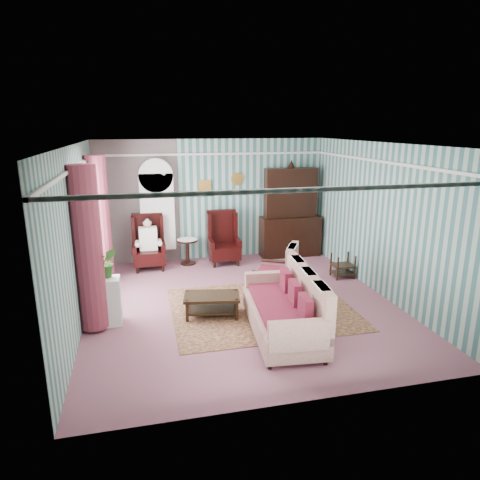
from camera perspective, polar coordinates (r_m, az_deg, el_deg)
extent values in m
plane|color=#7E4957|center=(8.02, 0.22, -8.49)|extent=(6.00, 6.00, 0.00)
cube|color=#386764|center=(10.45, -3.61, 5.35)|extent=(5.50, 0.02, 2.90)
cube|color=#386764|center=(4.82, 8.57, -6.46)|extent=(5.50, 0.02, 2.90)
cube|color=#386764|center=(7.44, -20.85, 0.41)|extent=(0.02, 6.00, 2.90)
cube|color=#386764|center=(8.61, 18.34, 2.52)|extent=(0.02, 6.00, 2.90)
cube|color=white|center=(7.36, 0.24, 12.68)|extent=(5.50, 6.00, 0.02)
cube|color=#8B475F|center=(10.30, -13.56, 4.82)|extent=(1.90, 0.01, 2.90)
cube|color=silver|center=(7.38, 0.23, 9.96)|extent=(5.50, 6.00, 0.05)
cube|color=white|center=(7.99, -20.18, 2.17)|extent=(0.04, 1.50, 1.90)
cylinder|color=maroon|center=(7.01, -19.60, -1.19)|extent=(0.44, 0.44, 2.60)
cylinder|color=maroon|center=(9.04, -18.26, 2.44)|extent=(0.44, 0.44, 2.60)
cube|color=#C27E33|center=(10.34, -4.71, 6.91)|extent=(0.30, 0.03, 0.38)
cube|color=silver|center=(10.22, -10.92, 3.00)|extent=(0.80, 0.28, 2.24)
cube|color=black|center=(10.71, 6.77, 4.04)|extent=(1.50, 0.56, 2.36)
cube|color=black|center=(9.95, -12.11, -0.33)|extent=(0.76, 0.80, 1.25)
cube|color=black|center=(10.12, -2.17, 0.27)|extent=(0.76, 0.80, 1.25)
cylinder|color=black|center=(10.23, -6.99, -1.56)|extent=(0.50, 0.50, 0.60)
cube|color=black|center=(9.54, 13.54, -3.31)|extent=(0.45, 0.38, 0.54)
cube|color=white|center=(7.44, -17.68, -7.85)|extent=(0.55, 0.35, 0.80)
cube|color=#4D2219|center=(7.83, 2.90, -9.09)|extent=(3.20, 2.60, 0.01)
cube|color=beige|center=(6.73, 5.73, -8.30)|extent=(1.26, 2.21, 1.10)
cube|color=beige|center=(8.19, 4.67, -4.02)|extent=(1.09, 1.12, 1.07)
cube|color=black|center=(7.48, -3.76, -8.72)|extent=(1.03, 0.69, 0.39)
imported|color=#1C5A1F|center=(7.13, -18.69, -3.49)|extent=(0.44, 0.38, 0.47)
imported|color=#1E591B|center=(7.28, -17.19, -2.90)|extent=(0.31, 0.27, 0.49)
imported|color=#265219|center=(7.29, -18.85, -3.50)|extent=(0.28, 0.28, 0.37)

